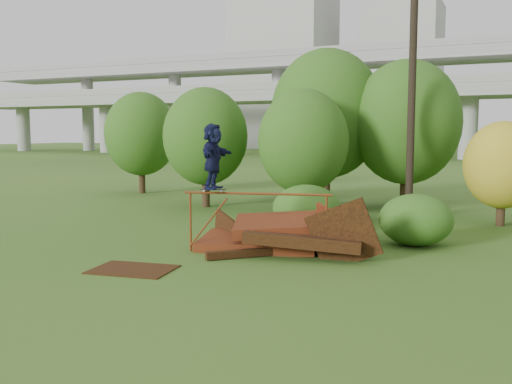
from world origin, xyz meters
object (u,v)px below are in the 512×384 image
at_px(scrap_pile, 284,235).
at_px(skater, 213,156).
at_px(utility_pole, 412,80).
at_px(flat_plate, 133,269).

bearing_deg(scrap_pile, skater, -148.69).
bearing_deg(utility_pole, flat_plate, -112.69).
bearing_deg(flat_plate, skater, 73.90).
distance_m(flat_plate, utility_pole, 12.81).
height_order(scrap_pile, skater, skater).
relative_size(skater, flat_plate, 0.93).
distance_m(scrap_pile, skater, 2.93).
bearing_deg(scrap_pile, flat_plate, -123.69).
distance_m(scrap_pile, flat_plate, 4.36).
relative_size(skater, utility_pole, 0.17).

